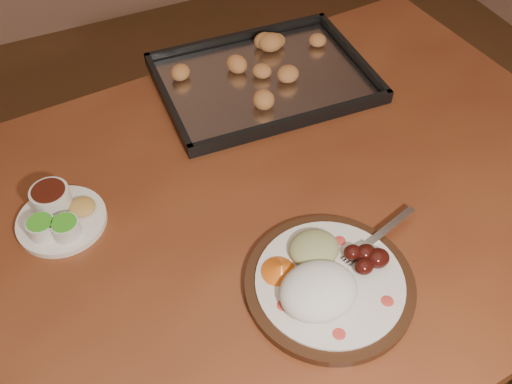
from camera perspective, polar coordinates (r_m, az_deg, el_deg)
name	(u,v)px	position (r m, az deg, el deg)	size (l,w,h in m)	color
dining_table	(228,252)	(1.08, -2.84, -5.98)	(1.57, 1.01, 0.75)	brown
dinner_plate	(325,281)	(0.91, 6.96, -8.83)	(0.34, 0.27, 0.06)	black
condiment_saucer	(58,215)	(1.04, -19.19, -2.15)	(0.15, 0.15, 0.05)	white
baking_tray	(264,78)	(1.27, 0.81, 11.35)	(0.46, 0.35, 0.05)	black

